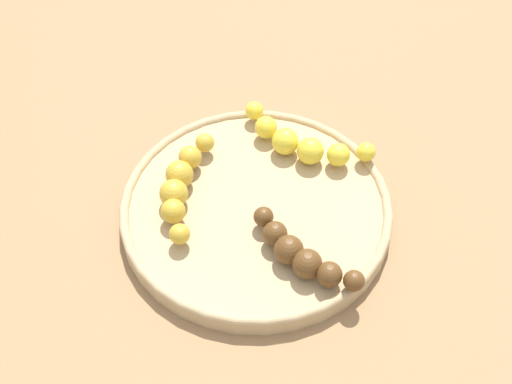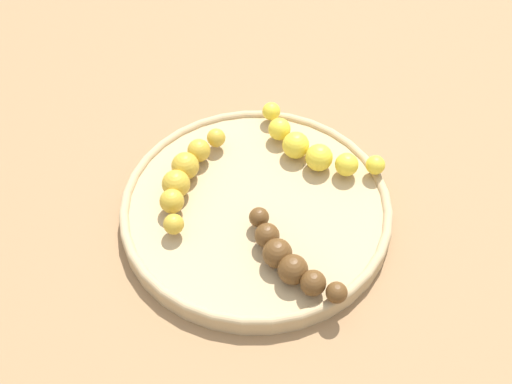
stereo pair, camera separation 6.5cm
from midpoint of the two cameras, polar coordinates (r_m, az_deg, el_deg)
The scene contains 5 objects.
ground_plane at distance 0.68m, azimuth -2.74°, elevation -2.23°, with size 2.40×2.40×0.00m, color #936D47.
fruit_bowl at distance 0.67m, azimuth -2.77°, elevation -1.58°, with size 0.28×0.28×0.02m.
banana_yellow at distance 0.71m, azimuth 1.36°, elevation 4.33°, with size 0.12×0.12×0.03m.
banana_spotted at distance 0.67m, azimuth -9.40°, elevation 0.51°, with size 0.14×0.07×0.03m.
banana_overripe at distance 0.61m, azimuth 0.94°, elevation -5.71°, with size 0.11×0.08×0.03m.
Camera 1 is at (-0.41, 0.11, 0.54)m, focal length 45.16 mm.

